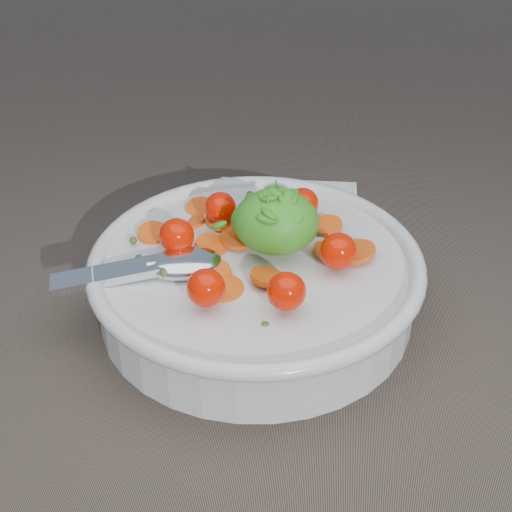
# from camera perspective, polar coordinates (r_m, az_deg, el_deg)

# --- Properties ---
(ground) EXTENTS (6.00, 6.00, 0.00)m
(ground) POSITION_cam_1_polar(r_m,az_deg,el_deg) (0.64, -2.37, -3.60)
(ground) COLOR brown
(ground) RESTS_ON ground
(bowl) EXTENTS (0.31, 0.29, 0.12)m
(bowl) POSITION_cam_1_polar(r_m,az_deg,el_deg) (0.61, -0.00, -1.75)
(bowl) COLOR silver
(bowl) RESTS_ON ground
(napkin) EXTENTS (0.16, 0.14, 0.01)m
(napkin) POSITION_cam_1_polar(r_m,az_deg,el_deg) (0.77, 2.36, 3.52)
(napkin) COLOR white
(napkin) RESTS_ON ground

